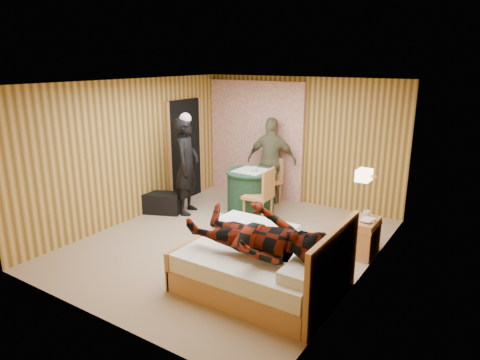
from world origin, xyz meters
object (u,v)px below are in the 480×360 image
Objects in this scene: round_table at (251,192)px; man_at_table at (272,161)px; duffel_bag at (163,203)px; man_on_bed at (256,225)px; nightstand at (362,236)px; chair_near at (262,192)px; bed at (263,266)px; wall_lamp at (364,175)px; chair_far at (271,177)px; woman_standing at (187,166)px.

man_at_table reaches higher than round_table.
man_on_bed is at bearing -51.07° from duffel_bag.
chair_near reaches higher than nightstand.
bed is 3.34× the size of nightstand.
round_table is at bearing 77.86° from man_at_table.
wall_lamp is 1.05m from nightstand.
bed reaches higher than chair_far.
woman_standing is at bearing 12.25° from duffel_bag.
woman_standing is 1.74m from man_at_table.
wall_lamp reaches higher than duffel_bag.
chair_near is (-1.93, 0.58, -0.72)m from wall_lamp.
bed is 1.80m from nightstand.
round_table is at bearing 159.15° from wall_lamp.
round_table is at bearing 165.13° from nightstand.
bed is at bearing 95.18° from man_on_bed.
chair_near is at bearing -98.90° from woman_standing.
chair_near is at bearing 171.11° from nightstand.
man_on_bed is (1.15, -2.15, 0.36)m from chair_near.
wall_lamp is 2.14m from chair_near.
chair_near is 1.97m from duffel_bag.
man_at_table is (-1.57, 3.04, 0.57)m from bed.
man_on_bed is (-0.73, -1.86, 0.65)m from nightstand.
duffel_bag is at bearing 155.62° from bed.
woman_standing is (-1.05, -1.35, 0.37)m from chair_far.
wall_lamp is at bearing -13.19° from chair_far.
man_on_bed is at bearing -84.82° from bed.
nightstand is 3.74m from duffel_bag.
man_on_bed reaches higher than chair_near.
chair_near is 0.58× the size of man_at_table.
bed is 2.85× the size of duffel_bag.
nightstand is 3.39m from woman_standing.
wall_lamp is 0.13× the size of bed.
chair_near reaches higher than duffel_bag.
chair_far is 0.51× the size of woman_standing.
man_on_bed is (1.56, -3.21, 0.40)m from chair_far.
bed is at bearing -40.88° from chair_far.
man_at_table reaches higher than chair_near.
man_at_table is (-0.03, 0.06, 0.32)m from chair_far.
wall_lamp is 2.68m from round_table.
bed reaches higher than round_table.
woman_standing reaches higher than man_at_table.
wall_lamp is at bearing -23.37° from duffel_bag.
round_table is 0.95× the size of chair_near.
man_at_table is 3.63m from man_on_bed.
nightstand reaches higher than duffel_bag.
man_at_table reaches higher than wall_lamp.
chair_far reaches higher than nightstand.
woman_standing reaches higher than bed.
nightstand is at bearing 136.63° from man_at_table.
wall_lamp is at bearing 63.85° from man_on_bed.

